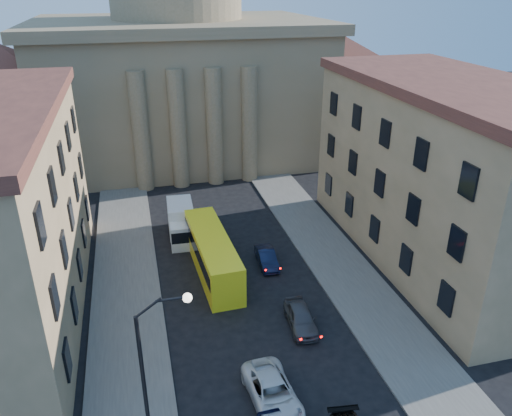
# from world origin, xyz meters

# --- Properties ---
(sidewalk_left) EXTENTS (5.00, 60.00, 0.15)m
(sidewalk_left) POSITION_xyz_m (-8.50, 18.00, 0.07)
(sidewalk_left) COLOR #55534E
(sidewalk_left) RESTS_ON ground
(sidewalk_right) EXTENTS (5.00, 60.00, 0.15)m
(sidewalk_right) POSITION_xyz_m (8.50, 18.00, 0.07)
(sidewalk_right) COLOR #55534E
(sidewalk_right) RESTS_ON ground
(church) EXTENTS (68.02, 28.76, 36.60)m
(church) POSITION_xyz_m (0.00, 55.47, 11.88)
(church) COLOR #7B6A4B
(church) RESTS_ON ground
(building_right) EXTENTS (11.60, 26.60, 14.70)m
(building_right) POSITION_xyz_m (17.00, 22.00, 7.42)
(building_right) COLOR tan
(building_right) RESTS_ON ground
(street_lamp) EXTENTS (2.62, 0.44, 8.83)m
(street_lamp) POSITION_xyz_m (-6.97, 8.00, 5.29)
(street_lamp) COLOR black
(street_lamp) RESTS_ON ground
(car_left_mid) EXTENTS (2.70, 5.33, 1.44)m
(car_left_mid) POSITION_xyz_m (-0.80, 9.25, 0.72)
(car_left_mid) COLOR silver
(car_left_mid) RESTS_ON ground
(car_right_far) EXTENTS (2.01, 4.34, 1.44)m
(car_right_far) POSITION_xyz_m (2.89, 15.24, 0.72)
(car_right_far) COLOR #454449
(car_right_far) RESTS_ON ground
(car_right_distant) EXTENTS (1.52, 3.94, 1.28)m
(car_right_distant) POSITION_xyz_m (2.79, 23.56, 0.64)
(car_right_distant) COLOR black
(car_right_distant) RESTS_ON ground
(city_bus) EXTENTS (3.05, 11.18, 3.12)m
(city_bus) POSITION_xyz_m (-1.66, 23.70, 1.68)
(city_bus) COLOR yellow
(city_bus) RESTS_ON ground
(box_truck) EXTENTS (2.44, 5.67, 3.06)m
(box_truck) POSITION_xyz_m (-3.41, 30.12, 1.45)
(box_truck) COLOR silver
(box_truck) RESTS_ON ground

